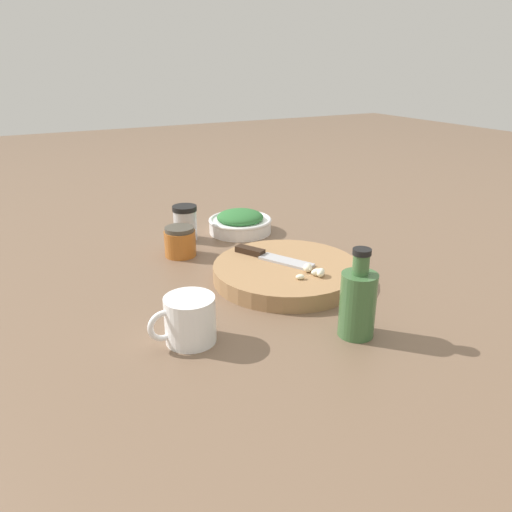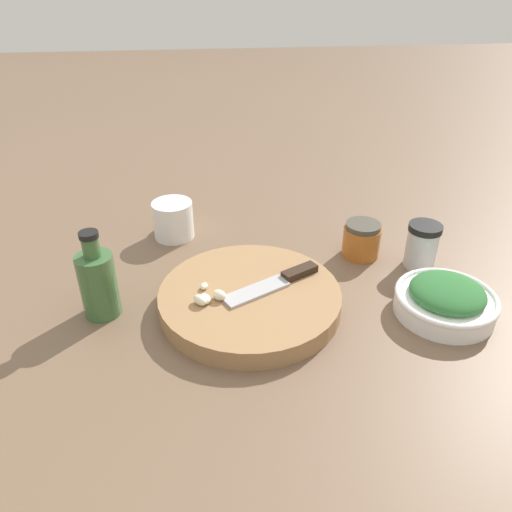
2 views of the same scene
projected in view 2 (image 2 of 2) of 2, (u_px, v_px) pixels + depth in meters
The scene contains 9 objects.
ground_plane at pixel (266, 275), 0.92m from camera, with size 5.00×5.00×0.00m, color brown.
cutting_board at pixel (250, 299), 0.83m from camera, with size 0.30×0.30×0.03m.
chef_knife at pixel (278, 281), 0.84m from camera, with size 0.17×0.11×0.01m.
garlic_cloves at pixel (208, 297), 0.80m from camera, with size 0.06×0.07×0.02m.
herb_bowl at pixel (446, 300), 0.81m from camera, with size 0.17×0.17×0.06m.
spice_jar at pixel (422, 245), 0.93m from camera, with size 0.06×0.06×0.09m.
coffee_mug at pixel (173, 219), 1.03m from camera, with size 0.08×0.11×0.08m.
honey_jar at pixel (362, 240), 0.97m from camera, with size 0.07×0.07×0.07m.
oil_bottle at pixel (98, 282), 0.80m from camera, with size 0.06×0.06×0.15m.
Camera 2 is at (-0.10, -0.76, 0.51)m, focal length 35.00 mm.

